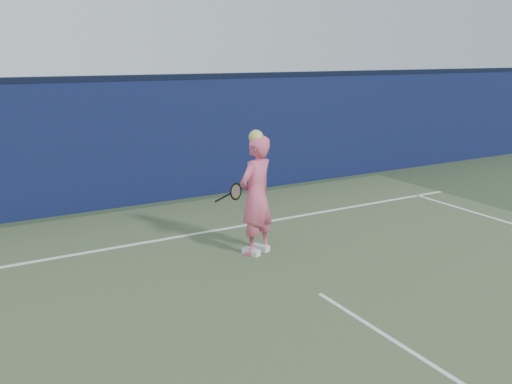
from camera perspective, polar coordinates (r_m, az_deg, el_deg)
ground at (r=6.45m, az=12.10°, el=-13.81°), size 80.00×80.00×0.00m
backstop_wall at (r=11.50m, az=-9.49°, el=5.36°), size 24.00×0.40×2.50m
wall_cap at (r=11.38m, az=-9.76°, el=11.84°), size 24.00×0.42×0.10m
player at (r=8.20m, az=0.00°, el=-0.34°), size 0.79×0.67×1.92m
racket at (r=8.43m, az=-2.29°, el=-0.02°), size 0.52×0.16×0.28m
court_lines at (r=6.24m, az=14.17°, el=-14.86°), size 11.00×12.04×0.01m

